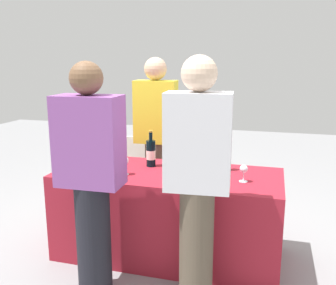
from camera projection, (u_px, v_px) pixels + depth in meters
ground_plane at (168, 253)px, 3.22m from camera, size 12.00×12.00×0.00m
tasting_table at (168, 214)px, 3.14m from camera, size 1.83×0.77×0.73m
wine_bottle_0 at (110, 149)px, 3.38m from camera, size 0.06×0.06×0.31m
wine_bottle_1 at (151, 153)px, 3.22m from camera, size 0.08×0.08×0.32m
wine_bottle_2 at (167, 153)px, 3.21m from camera, size 0.07×0.07×0.33m
wine_bottle_3 at (203, 158)px, 3.06m from camera, size 0.07×0.07×0.31m
wine_bottle_4 at (225, 158)px, 3.10m from camera, size 0.07×0.07×0.30m
wine_glass_0 at (124, 161)px, 2.98m from camera, size 0.07×0.07×0.15m
wine_glass_1 at (211, 168)px, 2.84m from camera, size 0.07×0.07×0.14m
wine_glass_2 at (244, 170)px, 2.81m from camera, size 0.07×0.07×0.13m
ice_bucket at (95, 158)px, 3.18m from camera, size 0.18×0.18×0.17m
server_pouring at (156, 135)px, 3.75m from camera, size 0.42×0.25×1.65m
guest_0 at (91, 175)px, 2.51m from camera, size 0.44×0.25×1.62m
guest_1 at (197, 177)px, 2.37m from camera, size 0.43×0.26×1.66m
menu_board at (136, 169)px, 4.37m from camera, size 0.51×0.06×0.77m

